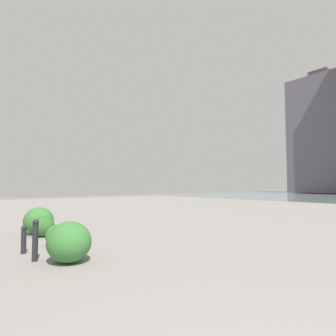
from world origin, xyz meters
The scene contains 7 objects.
building_annex centered at (25.70, -66.27, 12.94)m, with size 11.26×12.44×27.93m.
bollard_near centered at (6.83, -0.52, 0.47)m, with size 0.13×0.13×0.90m.
bollard_mid centered at (7.72, -0.49, 0.35)m, with size 0.13×0.13×0.67m.
shrub_low centered at (7.98, -1.37, 0.29)m, with size 0.68×0.61×0.58m.
shrub_round centered at (10.31, -1.50, 0.45)m, with size 1.05×0.94×0.89m.
shrub_wide centered at (6.27, -1.05, 0.43)m, with size 1.01×0.91×0.86m.
shrub_tall centered at (9.75, -1.50, 0.32)m, with size 0.75×0.67×0.63m.
Camera 1 is at (0.34, 1.15, 1.63)m, focal length 29.51 mm.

